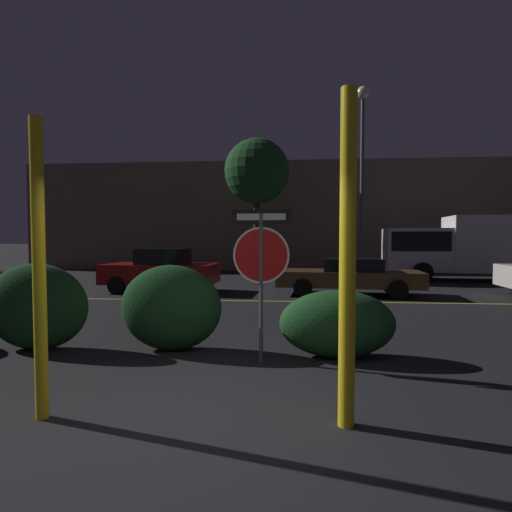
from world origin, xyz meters
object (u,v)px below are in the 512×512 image
object	(u,v)px
hedge_bush_3	(337,324)
delivery_truck	(468,246)
hedge_bush_2	(171,308)
hedge_bush_1	(36,307)
passing_car_2	(162,270)
tree_0	(257,172)
yellow_pole_left	(39,269)
passing_car_3	(349,276)
stop_sign	(261,255)
street_lamp	(362,147)
yellow_pole_right	(348,260)

from	to	relation	value
hedge_bush_3	delivery_truck	distance (m)	14.16
delivery_truck	hedge_bush_3	bearing A→B (deg)	154.35
hedge_bush_2	hedge_bush_3	size ratio (longest dim) A/B	0.94
hedge_bush_1	passing_car_2	size ratio (longest dim) A/B	0.44
delivery_truck	tree_0	xyz separation A→B (m)	(-9.48, 0.87, 3.52)
yellow_pole_left	hedge_bush_1	world-z (taller)	yellow_pole_left
hedge_bush_3	passing_car_3	world-z (taller)	passing_car_3
hedge_bush_2	passing_car_2	size ratio (longest dim) A/B	0.42
tree_0	delivery_truck	bearing A→B (deg)	-5.27
tree_0	hedge_bush_2	bearing A→B (deg)	-91.82
stop_sign	hedge_bush_3	distance (m)	1.62
yellow_pole_left	hedge_bush_1	size ratio (longest dim) A/B	1.74
hedge_bush_2	street_lamp	bearing A→B (deg)	65.79
yellow_pole_left	hedge_bush_3	xyz separation A→B (m)	(3.31, 2.39, -1.02)
hedge_bush_1	street_lamp	xyz separation A→B (m)	(7.40, 11.57, 5.14)
yellow_pole_left	yellow_pole_right	bearing A→B (deg)	1.45
delivery_truck	yellow_pole_right	bearing A→B (deg)	157.93
yellow_pole_right	hedge_bush_1	xyz separation A→B (m)	(-4.78, 2.34, -0.93)
stop_sign	hedge_bush_3	world-z (taller)	stop_sign
tree_0	passing_car_3	bearing A→B (deg)	-59.45
hedge_bush_3	street_lamp	size ratio (longest dim) A/B	0.21
stop_sign	street_lamp	xyz separation A→B (m)	(3.60, 11.90, 4.26)
stop_sign	street_lamp	world-z (taller)	street_lamp
yellow_pole_right	passing_car_2	distance (m)	10.95
passing_car_2	street_lamp	distance (m)	10.12
yellow_pole_right	hedge_bush_2	xyz separation A→B (m)	(-2.52, 2.49, -0.94)
stop_sign	hedge_bush_1	distance (m)	3.91
yellow_pole_left	hedge_bush_3	world-z (taller)	yellow_pole_left
yellow_pole_left	tree_0	xyz separation A→B (m)	(1.01, 15.42, 3.52)
hedge_bush_2	delivery_truck	distance (m)	15.56
hedge_bush_2	passing_car_3	world-z (taller)	hedge_bush_2
stop_sign	passing_car_2	xyz separation A→B (m)	(-4.03, 7.68, -0.87)
yellow_pole_right	street_lamp	size ratio (longest dim) A/B	0.39
delivery_truck	street_lamp	bearing A→B (deg)	101.58
hedge_bush_1	hedge_bush_3	xyz separation A→B (m)	(4.96, -0.04, -0.20)
hedge_bush_3	passing_car_3	distance (m)	7.16
hedge_bush_2	delivery_truck	bearing A→B (deg)	50.44
tree_0	hedge_bush_3	bearing A→B (deg)	-80.02
yellow_pole_right	hedge_bush_1	distance (m)	5.40
hedge_bush_2	delivery_truck	xyz separation A→B (m)	(9.89, 11.98, 0.83)
hedge_bush_2	delivery_truck	world-z (taller)	delivery_truck
passing_car_2	hedge_bush_1	bearing A→B (deg)	-173.80
passing_car_2	delivery_truck	xyz separation A→B (m)	(12.39, 4.77, 0.79)
street_lamp	hedge_bush_2	bearing A→B (deg)	-114.21
yellow_pole_right	street_lamp	world-z (taller)	street_lamp
passing_car_3	tree_0	bearing A→B (deg)	35.97
yellow_pole_left	delivery_truck	bearing A→B (deg)	54.18
stop_sign	passing_car_3	world-z (taller)	stop_sign
yellow_pole_left	passing_car_2	world-z (taller)	yellow_pole_left
stop_sign	hedge_bush_2	bearing A→B (deg)	163.38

